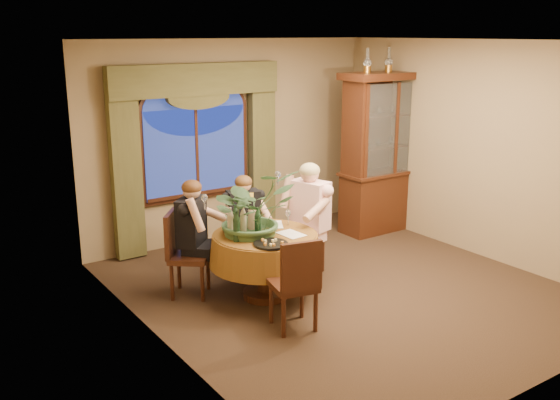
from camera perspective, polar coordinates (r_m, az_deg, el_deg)
floor at (r=7.35m, az=5.77°, el=-8.08°), size 5.00×5.00×0.00m
wall_back at (r=8.93m, az=-4.43°, el=5.51°), size 4.50×0.00×4.50m
wall_right at (r=8.53m, az=17.69°, el=4.38°), size 0.00×5.00×5.00m
ceiling at (r=6.76m, az=6.41°, el=14.31°), size 5.00×5.00×0.00m
window at (r=8.60m, az=-7.65°, el=4.37°), size 1.62×0.10×1.32m
arched_transom at (r=8.49m, az=-7.83°, el=9.55°), size 1.60×0.06×0.44m
drapery_left at (r=8.18m, az=-13.89°, el=2.64°), size 0.38×0.14×2.32m
drapery_right at (r=9.09m, az=-1.67°, el=4.30°), size 0.38×0.14×2.32m
swag_valance at (r=8.41m, az=-7.63°, el=10.87°), size 2.45×0.16×0.42m
dining_table at (r=6.96m, az=-1.36°, el=-6.01°), size 1.28×1.28×0.75m
china_cabinet at (r=9.31m, az=9.56°, el=4.28°), size 1.44×0.57×2.33m
oil_lamp_left at (r=8.88m, az=8.01°, el=12.52°), size 0.11×0.11×0.34m
oil_lamp_center at (r=9.16m, az=9.93°, el=12.52°), size 0.11×0.11×0.34m
oil_lamp_right at (r=9.45m, az=11.74°, el=12.51°), size 0.11×0.11×0.34m
chair_right at (r=7.62m, az=2.22°, el=-3.30°), size 0.55×0.55×0.96m
chair_back_right at (r=7.73m, az=-3.07°, el=-3.02°), size 0.53×0.53×0.96m
chair_back at (r=7.06m, az=-8.27°, el=-4.97°), size 0.59×0.59×0.96m
chair_front_left at (r=6.24m, az=1.21°, el=-7.58°), size 0.50×0.50×0.96m
person_pink at (r=7.47m, az=2.77°, el=-1.85°), size 0.59×0.62×1.41m
person_back at (r=7.11m, az=-8.06°, el=-3.30°), size 0.64×0.64×1.32m
person_scarf at (r=7.63m, az=-3.35°, el=-2.20°), size 0.53×0.50×1.23m
stoneware_vase at (r=6.84m, az=-2.49°, el=-1.96°), size 0.14×0.14×0.26m
centerpiece_plant at (r=6.69m, az=-2.59°, el=1.93°), size 0.95×1.05×0.82m
olive_bowl at (r=6.82m, az=-1.08°, el=-2.91°), size 0.15×0.15×0.05m
cheese_platter at (r=6.47m, az=-0.85°, el=-4.05°), size 0.36×0.36×0.02m
wine_bottle_0 at (r=6.68m, az=-2.05°, el=-2.03°), size 0.07×0.07×0.33m
wine_bottle_1 at (r=6.79m, az=-4.12°, el=-1.79°), size 0.07×0.07×0.33m
wine_bottle_2 at (r=6.69m, az=-4.55°, el=-2.06°), size 0.07×0.07×0.33m
wine_bottle_3 at (r=6.55m, az=-4.01°, el=-2.42°), size 0.07×0.07×0.33m
wine_bottle_4 at (r=6.73m, az=-3.37°, el=-1.92°), size 0.07×0.07×0.33m
tasting_paper_0 at (r=6.81m, az=1.03°, el=-3.13°), size 0.23×0.31×0.00m
tasting_paper_1 at (r=7.13m, az=-0.63°, el=-2.26°), size 0.33×0.36×0.00m
wine_glass_person_pink at (r=7.11m, az=0.75°, el=-1.60°), size 0.07×0.07×0.18m
wine_glass_person_back at (r=6.91m, az=-4.67°, el=-2.14°), size 0.07×0.07×0.18m
wine_glass_person_scarf at (r=7.18m, az=-2.42°, el=-1.44°), size 0.07×0.07×0.18m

